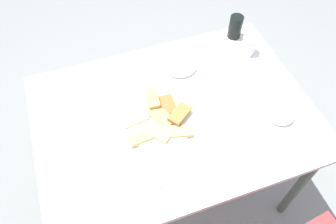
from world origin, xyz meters
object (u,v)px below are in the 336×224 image
object	(u,v)px
pide_platter	(159,119)
salad_plate_rice	(180,65)
soda_can	(235,27)
dining_table	(174,123)
fork	(178,178)
salad_plate_greens	(278,113)
drinking_glass	(249,46)
spoon	(182,186)
paper_napkin	(180,183)

from	to	relation	value
pide_platter	salad_plate_rice	size ratio (longest dim) A/B	1.27
soda_can	dining_table	bearing A→B (deg)	38.19
soda_can	fork	distance (m)	0.85
salad_plate_greens	drinking_glass	distance (m)	0.39
spoon	paper_napkin	bearing A→B (deg)	-91.67
salad_plate_greens	spoon	xyz separation A→B (m)	(0.50, 0.16, -0.02)
dining_table	soda_can	bearing A→B (deg)	-141.81
salad_plate_greens	paper_napkin	size ratio (longest dim) A/B	1.48
dining_table	pide_platter	bearing A→B (deg)	10.32
dining_table	salad_plate_rice	xyz separation A→B (m)	(-0.12, -0.24, 0.10)
salad_plate_greens	salad_plate_rice	bearing A→B (deg)	-54.29
dining_table	paper_napkin	bearing A→B (deg)	73.73
dining_table	salad_plate_greens	size ratio (longest dim) A/B	6.02
soda_can	fork	bearing A→B (deg)	49.83
dining_table	paper_napkin	xyz separation A→B (m)	(0.09, 0.31, 0.08)
pide_platter	soda_can	world-z (taller)	soda_can
pide_platter	soda_can	xyz separation A→B (m)	(-0.53, -0.37, 0.05)
salad_plate_greens	soda_can	size ratio (longest dim) A/B	1.61
salad_plate_greens	soda_can	world-z (taller)	soda_can
pide_platter	salad_plate_greens	xyz separation A→B (m)	(-0.48, 0.15, 0.01)
dining_table	spoon	world-z (taller)	spoon
soda_can	drinking_glass	bearing A→B (deg)	94.62
dining_table	salad_plate_greens	bearing A→B (deg)	158.68
pide_platter	drinking_glass	xyz separation A→B (m)	(-0.54, -0.24, 0.03)
pide_platter	salad_plate_rice	bearing A→B (deg)	-126.68
salad_plate_greens	spoon	size ratio (longest dim) A/B	0.99
soda_can	paper_napkin	distance (m)	0.86
drinking_glass	fork	size ratio (longest dim) A/B	0.52
drinking_glass	spoon	distance (m)	0.79
spoon	pide_platter	bearing A→B (deg)	-94.35
salad_plate_rice	paper_napkin	size ratio (longest dim) A/B	1.80
dining_table	drinking_glass	xyz separation A→B (m)	(-0.47, -0.23, 0.12)
salad_plate_rice	salad_plate_greens	bearing A→B (deg)	125.71
soda_can	fork	world-z (taller)	soda_can
pide_platter	paper_napkin	size ratio (longest dim) A/B	2.29
pide_platter	spoon	size ratio (longest dim) A/B	1.54
fork	pide_platter	bearing A→B (deg)	-97.16
dining_table	drinking_glass	world-z (taller)	drinking_glass
fork	salad_plate_greens	bearing A→B (deg)	-169.69
salad_plate_greens	salad_plate_rice	world-z (taller)	salad_plate_greens
dining_table	soda_can	size ratio (longest dim) A/B	9.70
salad_plate_rice	fork	bearing A→B (deg)	68.75
paper_napkin	salad_plate_rice	bearing A→B (deg)	-110.61
drinking_glass	dining_table	bearing A→B (deg)	26.18
salad_plate_rice	spoon	bearing A→B (deg)	69.99
salad_plate_rice	spoon	xyz separation A→B (m)	(0.21, 0.57, -0.01)
drinking_glass	pide_platter	bearing A→B (deg)	24.18
salad_plate_greens	paper_napkin	distance (m)	0.52
salad_plate_greens	spoon	world-z (taller)	salad_plate_greens
paper_napkin	dining_table	bearing A→B (deg)	-106.27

